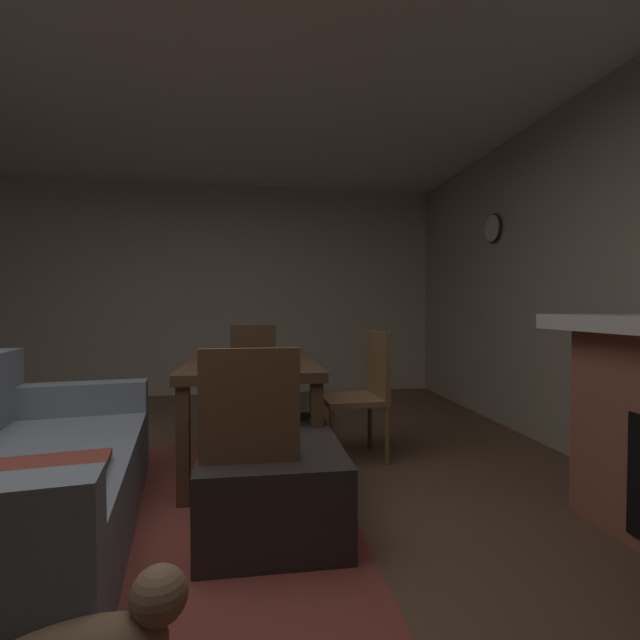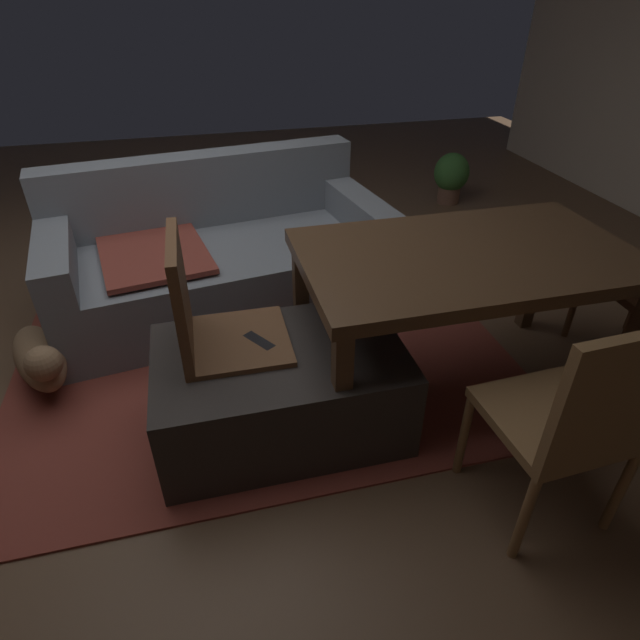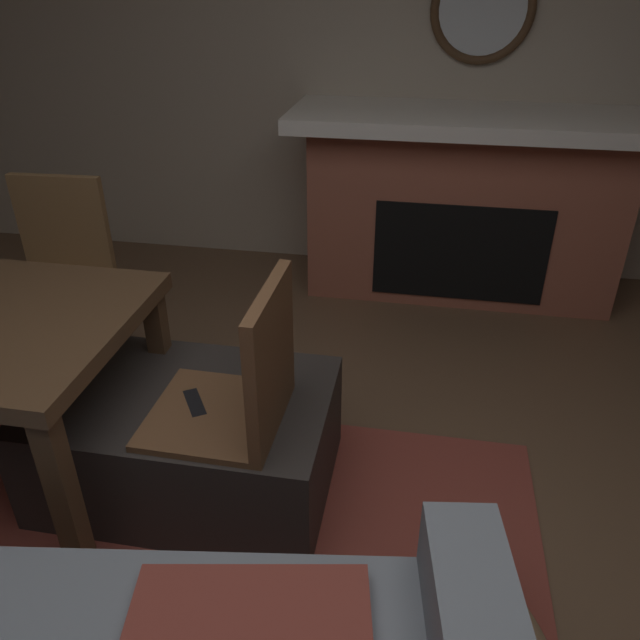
# 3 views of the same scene
# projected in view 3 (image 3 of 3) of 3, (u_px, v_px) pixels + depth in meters

# --- Properties ---
(wall_back_fireplace_side) EXTENTS (8.36, 0.12, 2.63)m
(wall_back_fireplace_side) POSITION_uv_depth(u_px,v_px,m) (382.00, 51.00, 3.64)
(wall_back_fireplace_side) COLOR #B7A893
(wall_back_fireplace_side) RESTS_ON ground
(area_rug) EXTENTS (2.60, 2.00, 0.01)m
(area_rug) POSITION_uv_depth(u_px,v_px,m) (130.00, 610.00, 1.93)
(area_rug) COLOR brown
(area_rug) RESTS_ON ground
(fireplace) EXTENTS (1.99, 0.76, 1.07)m
(fireplace) POSITION_uv_depth(u_px,v_px,m) (463.00, 204.00, 3.62)
(fireplace) COLOR #9E5642
(fireplace) RESTS_ON ground
(round_wall_mirror) EXTENTS (0.57, 0.05, 0.57)m
(round_wall_mirror) POSITION_uv_depth(u_px,v_px,m) (483.00, 9.00, 3.37)
(round_wall_mirror) COLOR #4C331E
(ottoman_coffee_table) EXTENTS (1.06, 0.68, 0.43)m
(ottoman_coffee_table) POSITION_uv_depth(u_px,v_px,m) (188.00, 440.00, 2.31)
(ottoman_coffee_table) COLOR #2D2826
(ottoman_coffee_table) RESTS_ON ground
(tv_remote) EXTENTS (0.13, 0.16, 0.02)m
(tv_remote) POSITION_uv_depth(u_px,v_px,m) (195.00, 405.00, 2.13)
(tv_remote) COLOR black
(tv_remote) RESTS_ON ottoman_coffee_table
(dining_chair_south) EXTENTS (0.46, 0.46, 0.93)m
(dining_chair_south) POSITION_uv_depth(u_px,v_px,m) (59.00, 267.00, 2.91)
(dining_chair_south) COLOR brown
(dining_chair_south) RESTS_ON ground
(dining_chair_west) EXTENTS (0.45, 0.45, 0.93)m
(dining_chair_west) POSITION_uv_depth(u_px,v_px,m) (241.00, 397.00, 2.03)
(dining_chair_west) COLOR brown
(dining_chair_west) RESTS_ON ground
(small_dog) EXTENTS (0.41, 0.61, 0.31)m
(small_dog) POSITION_uv_depth(u_px,v_px,m) (500.00, 632.00, 1.68)
(small_dog) COLOR #8C6B4C
(small_dog) RESTS_ON ground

